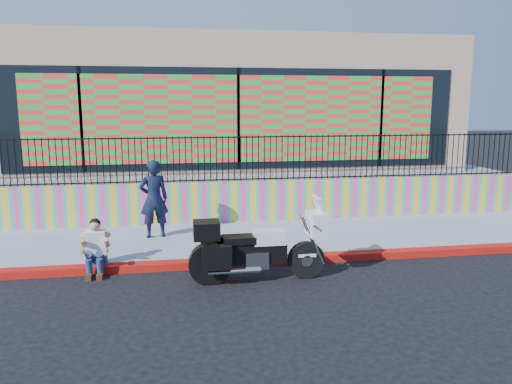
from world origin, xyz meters
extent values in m
plane|color=black|center=(0.00, 0.00, 0.00)|extent=(90.00, 90.00, 0.00)
cube|color=#9F140B|center=(0.00, 0.00, 0.07)|extent=(16.00, 0.30, 0.15)
cube|color=#868CA1|center=(0.00, 1.65, 0.07)|extent=(16.00, 3.00, 0.15)
cube|color=#F9419D|center=(0.00, 3.25, 0.70)|extent=(16.00, 0.20, 1.10)
cube|color=#868CA1|center=(0.00, 8.35, 0.62)|extent=(16.00, 10.00, 1.25)
cube|color=tan|center=(0.00, 8.15, 3.25)|extent=(14.00, 8.00, 4.00)
cube|color=black|center=(0.00, 4.13, 2.85)|extent=(12.60, 0.04, 2.80)
cube|color=#EA3F34|center=(0.00, 4.10, 2.85)|extent=(11.48, 0.02, 2.40)
cylinder|color=black|center=(0.63, -0.95, 0.36)|extent=(0.71, 0.15, 0.71)
cylinder|color=black|center=(-1.20, -0.95, 0.36)|extent=(0.71, 0.15, 0.71)
cube|color=black|center=(-0.29, -0.95, 0.54)|extent=(1.02, 0.30, 0.37)
cube|color=silver|center=(-0.34, -0.95, 0.43)|extent=(0.43, 0.37, 0.32)
cube|color=silver|center=(-0.09, -0.95, 0.84)|extent=(0.59, 0.34, 0.26)
cube|color=black|center=(-0.66, -0.95, 0.82)|extent=(0.59, 0.37, 0.13)
cube|color=silver|center=(0.82, -0.95, 1.06)|extent=(0.32, 0.56, 0.45)
cube|color=silver|center=(0.87, -0.95, 1.40)|extent=(0.20, 0.50, 0.36)
cube|color=black|center=(-1.26, -0.95, 1.02)|extent=(0.47, 0.45, 0.32)
cube|color=black|center=(-1.09, -1.27, 0.59)|extent=(0.52, 0.19, 0.43)
cube|color=black|center=(-1.09, -0.62, 0.59)|extent=(0.52, 0.19, 0.43)
cube|color=silver|center=(0.63, -0.95, 0.46)|extent=(0.34, 0.17, 0.06)
imported|color=black|center=(-2.30, 1.98, 1.07)|extent=(0.75, 0.56, 1.84)
cube|color=navy|center=(-3.36, 0.10, 0.24)|extent=(0.36, 0.28, 0.18)
cube|color=silver|center=(-3.36, 0.06, 0.59)|extent=(0.38, 0.27, 0.54)
sphere|color=tan|center=(-3.36, 0.02, 0.95)|extent=(0.21, 0.21, 0.21)
cube|color=#472814|center=(-3.46, -0.34, 0.05)|extent=(0.11, 0.26, 0.10)
cube|color=#472814|center=(-3.26, -0.34, 0.05)|extent=(0.11, 0.26, 0.10)
camera|label=1|loc=(-1.80, -9.77, 3.31)|focal=35.00mm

